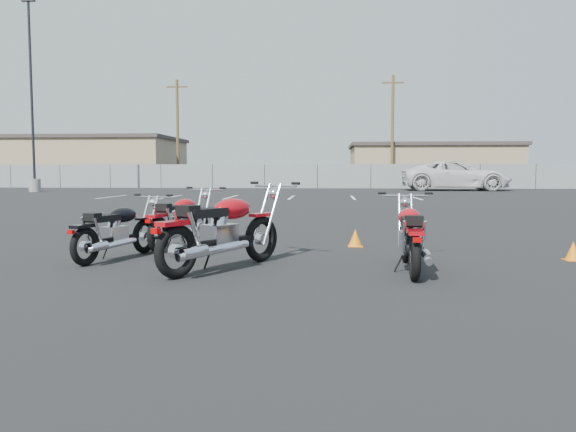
# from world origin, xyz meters

# --- Properties ---
(ground) EXTENTS (120.00, 120.00, 0.00)m
(ground) POSITION_xyz_m (0.00, 0.00, 0.00)
(ground) COLOR black
(ground) RESTS_ON ground
(motorcycle_front_red) EXTENTS (0.94, 2.03, 1.00)m
(motorcycle_front_red) POSITION_xyz_m (-1.71, 1.91, 0.46)
(motorcycle_front_red) COLOR black
(motorcycle_front_red) RESTS_ON ground
(motorcycle_second_black) EXTENTS (0.99, 1.86, 0.92)m
(motorcycle_second_black) POSITION_xyz_m (-2.31, 0.60, 0.42)
(motorcycle_second_black) COLOR black
(motorcycle_second_black) RESTS_ON ground
(motorcycle_third_red) EXTENTS (1.65, 2.16, 1.14)m
(motorcycle_third_red) POSITION_xyz_m (-0.60, -0.16, 0.52)
(motorcycle_third_red) COLOR black
(motorcycle_third_red) RESTS_ON ground
(motorcycle_rear_red) EXTENTS (0.78, 2.02, 0.99)m
(motorcycle_rear_red) POSITION_xyz_m (1.83, -0.10, 0.45)
(motorcycle_rear_red) COLOR black
(motorcycle_rear_red) RESTS_ON ground
(training_cone_near) EXTENTS (0.25, 0.25, 0.30)m
(training_cone_near) POSITION_xyz_m (1.24, 2.25, 0.15)
(training_cone_near) COLOR orange
(training_cone_near) RESTS_ON ground
(training_cone_far) EXTENTS (0.23, 0.23, 0.28)m
(training_cone_far) POSITION_xyz_m (4.31, 0.96, 0.14)
(training_cone_far) COLOR orange
(training_cone_far) RESTS_ON ground
(light_pole_west) EXTENTS (0.80, 0.70, 11.70)m
(light_pole_west) POSITION_xyz_m (-17.44, 26.41, 3.16)
(light_pole_west) COLOR gray
(light_pole_west) RESTS_ON ground
(chainlink_fence) EXTENTS (80.06, 0.06, 1.80)m
(chainlink_fence) POSITION_xyz_m (-0.00, 35.00, 0.90)
(chainlink_fence) COLOR slate
(chainlink_fence) RESTS_ON ground
(tan_building_west) EXTENTS (18.40, 10.40, 4.30)m
(tan_building_west) POSITION_xyz_m (-22.00, 42.00, 2.16)
(tan_building_west) COLOR #94815F
(tan_building_west) RESTS_ON ground
(tan_building_east) EXTENTS (14.40, 9.40, 3.70)m
(tan_building_east) POSITION_xyz_m (10.00, 44.00, 1.86)
(tan_building_east) COLOR #94815F
(tan_building_east) RESTS_ON ground
(utility_pole_b) EXTENTS (1.80, 0.24, 9.00)m
(utility_pole_b) POSITION_xyz_m (-12.00, 40.00, 4.69)
(utility_pole_b) COLOR #4C3B23
(utility_pole_b) RESTS_ON ground
(utility_pole_c) EXTENTS (1.80, 0.24, 9.00)m
(utility_pole_c) POSITION_xyz_m (6.00, 39.00, 4.69)
(utility_pole_c) COLOR #4C3B23
(utility_pole_c) RESTS_ON ground
(parking_line_stripes) EXTENTS (15.12, 4.00, 0.01)m
(parking_line_stripes) POSITION_xyz_m (-2.50, 20.00, 0.00)
(parking_line_stripes) COLOR silver
(parking_line_stripes) RESTS_ON ground
(white_van) EXTENTS (3.41, 8.21, 3.10)m
(white_van) POSITION_xyz_m (9.30, 30.79, 1.55)
(white_van) COLOR silver
(white_van) RESTS_ON ground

